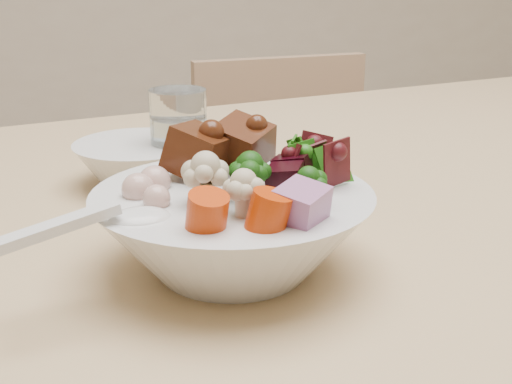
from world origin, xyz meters
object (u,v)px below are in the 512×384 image
Objects in this scene: side_bowl at (139,164)px; chair_far at (297,236)px; food_bowl at (234,225)px; dining_table at (350,271)px; water_glass at (179,142)px.

chair_far is at bearing 55.42° from side_bowl.
food_bowl is 1.58× the size of side_bowl.
food_bowl is at bearing -115.95° from chair_far.
dining_table is 0.26m from side_bowl.
chair_far is 5.99× the size of side_bowl.
chair_far is at bearing 58.90° from water_glass.
water_glass reaches higher than side_bowl.
dining_table is at bearing -108.22° from chair_far.
food_bowl reaches higher than dining_table.
water_glass is (0.00, 0.23, 0.01)m from food_bowl.
chair_far is 0.80m from water_glass.
water_glass reaches higher than dining_table.
chair_far is (0.20, 0.70, -0.26)m from dining_table.
dining_table is 0.77m from chair_far.
side_bowl is at bearing -126.93° from chair_far.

